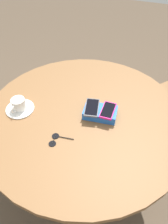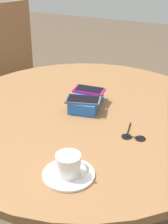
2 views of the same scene
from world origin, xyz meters
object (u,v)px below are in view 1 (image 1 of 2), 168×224
object	(u,v)px
round_table	(84,126)
saucer	(20,109)
phone_box	(100,113)
coffee_cup	(18,104)
sunglasses	(56,140)
phone_magenta	(108,110)
phone_gray	(92,107)

from	to	relation	value
round_table	saucer	bearing A→B (deg)	12.64
phone_box	coffee_cup	distance (m)	0.45
round_table	sunglasses	distance (m)	0.24
phone_box	phone_magenta	bearing A→B (deg)	-177.10
round_table	phone_box	distance (m)	0.15
coffee_cup	phone_box	bearing A→B (deg)	-166.77
phone_gray	coffee_cup	xyz separation A→B (m)	(0.39, 0.10, -0.01)
coffee_cup	sunglasses	bearing A→B (deg)	155.14
phone_box	saucer	world-z (taller)	phone_box
phone_gray	sunglasses	bearing A→B (deg)	63.06
round_table	sunglasses	xyz separation A→B (m)	(0.08, 0.21, 0.10)
coffee_cup	phone_magenta	bearing A→B (deg)	-167.63
coffee_cup	saucer	bearing A→B (deg)	-92.13
coffee_cup	sunglasses	world-z (taller)	coffee_cup
phone_magenta	saucer	bearing A→B (deg)	12.11
saucer	sunglasses	size ratio (longest dim) A/B	1.40
phone_box	phone_gray	world-z (taller)	phone_gray
round_table	sunglasses	bearing A→B (deg)	69.95
round_table	phone_gray	distance (m)	0.15
saucer	phone_gray	bearing A→B (deg)	-166.17
phone_magenta	coffee_cup	xyz separation A→B (m)	(0.48, 0.10, -0.01)
phone_magenta	saucer	size ratio (longest dim) A/B	0.78
phone_gray	phone_box	bearing A→B (deg)	-174.77
phone_box	phone_magenta	world-z (taller)	phone_magenta
phone_gray	coffee_cup	bearing A→B (deg)	14.14
coffee_cup	phone_gray	bearing A→B (deg)	-165.86
saucer	coffee_cup	xyz separation A→B (m)	(0.00, 0.00, 0.04)
phone_gray	saucer	distance (m)	0.40
phone_box	phone_gray	size ratio (longest dim) A/B	1.28
round_table	saucer	world-z (taller)	saucer
round_table	sunglasses	world-z (taller)	sunglasses
round_table	phone_box	xyz separation A→B (m)	(-0.08, -0.02, 0.12)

